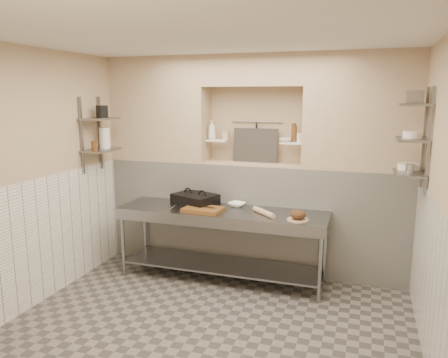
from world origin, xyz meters
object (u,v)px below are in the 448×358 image
at_px(bread_loaf, 298,214).
at_px(jug_left, 105,138).
at_px(panini_press, 195,200).
at_px(mixing_bowl, 237,204).
at_px(bowl_alcove, 285,140).
at_px(bottle_soap, 212,130).
at_px(prep_table, 222,230).
at_px(cutting_board, 203,209).
at_px(rolling_pin, 264,212).

relative_size(bread_loaf, jug_left, 0.67).
xyz_separation_m(panini_press, mixing_bowl, (0.53, 0.09, -0.05)).
distance_m(panini_press, bowl_alcove, 1.38).
xyz_separation_m(panini_press, bottle_soap, (0.09, 0.41, 0.87)).
relative_size(prep_table, panini_press, 4.10).
relative_size(cutting_board, mixing_bowl, 2.19).
xyz_separation_m(prep_table, bowl_alcove, (0.67, 0.55, 1.09)).
bearing_deg(jug_left, bowl_alcove, 14.51).
distance_m(prep_table, bottle_soap, 1.36).
relative_size(prep_table, bottle_soap, 10.05).
relative_size(bottle_soap, bowl_alcove, 1.69).
height_order(bread_loaf, bottle_soap, bottle_soap).
bearing_deg(rolling_pin, cutting_board, -175.24).
distance_m(prep_table, panini_press, 0.54).
bearing_deg(prep_table, bread_loaf, -9.05).
relative_size(rolling_pin, bottle_soap, 1.57).
distance_m(bread_loaf, bowl_alcove, 1.08).
bearing_deg(cutting_board, panini_press, 129.72).
xyz_separation_m(rolling_pin, bread_loaf, (0.42, -0.11, 0.04)).
bearing_deg(bread_loaf, bottle_soap, 151.23).
height_order(mixing_bowl, bread_loaf, bread_loaf).
height_order(cutting_board, bottle_soap, bottle_soap).
xyz_separation_m(prep_table, panini_press, (-0.41, 0.14, 0.33)).
xyz_separation_m(panini_press, bowl_alcove, (1.08, 0.40, 0.76)).
height_order(prep_table, bowl_alcove, bowl_alcove).
bearing_deg(cutting_board, bread_loaf, -2.42).
distance_m(panini_press, bottle_soap, 0.96).
relative_size(cutting_board, jug_left, 1.72).
xyz_separation_m(cutting_board, bread_loaf, (1.16, -0.05, 0.05)).
height_order(rolling_pin, bottle_soap, bottle_soap).
bearing_deg(panini_press, cutting_board, -29.15).
distance_m(prep_table, bowl_alcove, 1.39).
bearing_deg(bowl_alcove, cutting_board, -143.25).
distance_m(rolling_pin, bottle_soap, 1.39).
bearing_deg(mixing_bowl, panini_press, -170.08).
distance_m(prep_table, mixing_bowl, 0.39).
xyz_separation_m(panini_press, cutting_board, (0.21, -0.25, -0.05)).
xyz_separation_m(cutting_board, jug_left, (-1.39, 0.07, 0.83)).
xyz_separation_m(cutting_board, rolling_pin, (0.74, 0.06, 0.01)).
bearing_deg(mixing_bowl, prep_table, -118.13).
distance_m(cutting_board, bottle_soap, 1.14).
bearing_deg(bowl_alcove, bread_loaf, -67.30).
distance_m(prep_table, bread_loaf, 1.03).
relative_size(mixing_bowl, bottle_soap, 0.82).
height_order(panini_press, bowl_alcove, bowl_alcove).
xyz_separation_m(mixing_bowl, bowl_alcove, (0.54, 0.31, 0.81)).
distance_m(bowl_alcove, jug_left, 2.33).
bearing_deg(bottle_soap, jug_left, -155.18).
bearing_deg(cutting_board, prep_table, 27.42).
bearing_deg(bottle_soap, bowl_alcove, -0.22).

